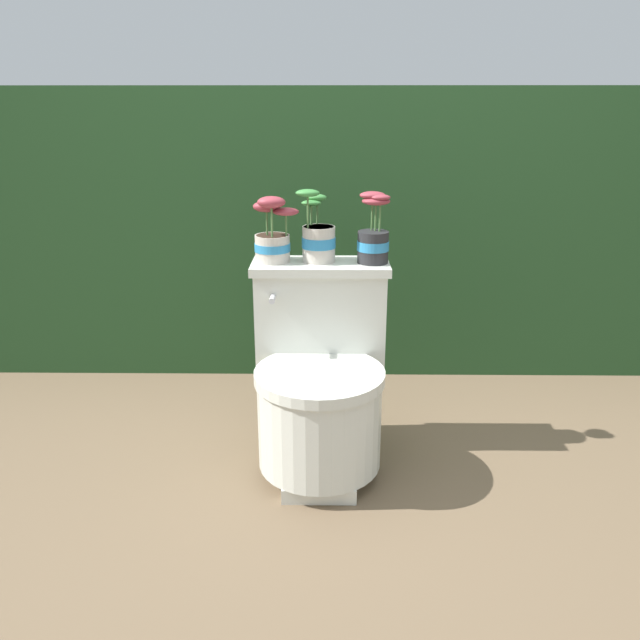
{
  "coord_description": "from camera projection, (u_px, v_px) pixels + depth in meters",
  "views": [
    {
      "loc": [
        -0.04,
        -1.88,
        1.21
      ],
      "look_at": [
        -0.06,
        0.09,
        0.52
      ],
      "focal_mm": 35.0,
      "sensor_mm": 36.0,
      "label": 1
    }
  ],
  "objects": [
    {
      "name": "potted_plant_left",
      "position": [
        273.0,
        237.0,
        2.12
      ],
      "size": [
        0.16,
        0.13,
        0.23
      ],
      "color": "beige",
      "rests_on": "toilet"
    },
    {
      "name": "toilet",
      "position": [
        320.0,
        384.0,
        2.12
      ],
      "size": [
        0.47,
        0.55,
        0.69
      ],
      "color": "silver",
      "rests_on": "ground"
    },
    {
      "name": "ground_plane",
      "position": [
        337.0,
        470.0,
        2.18
      ],
      "size": [
        12.0,
        12.0,
        0.0
      ],
      "primitive_type": "plane",
      "color": "brown"
    },
    {
      "name": "hedge_backdrop",
      "position": [
        335.0,
        228.0,
        3.02
      ],
      "size": [
        3.87,
        0.61,
        1.28
      ],
      "color": "#234723",
      "rests_on": "ground"
    },
    {
      "name": "potted_plant_middle",
      "position": [
        373.0,
        237.0,
        2.11
      ],
      "size": [
        0.11,
        0.11,
        0.24
      ],
      "color": "#262628",
      "rests_on": "toilet"
    },
    {
      "name": "potted_plant_midleft",
      "position": [
        318.0,
        238.0,
        2.13
      ],
      "size": [
        0.13,
        0.13,
        0.25
      ],
      "color": "beige",
      "rests_on": "toilet"
    }
  ]
}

